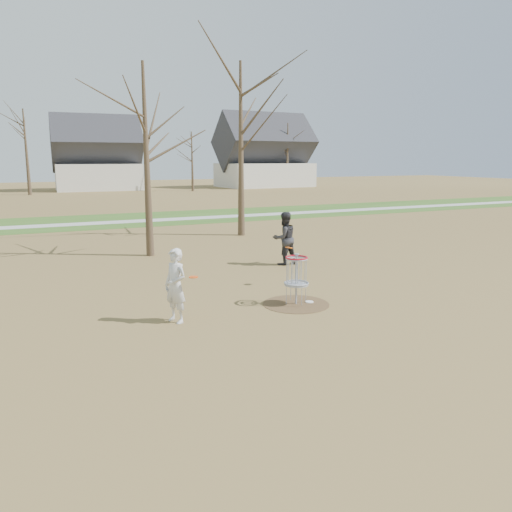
# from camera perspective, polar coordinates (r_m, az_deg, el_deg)

# --- Properties ---
(ground) EXTENTS (160.00, 160.00, 0.00)m
(ground) POSITION_cam_1_polar(r_m,az_deg,el_deg) (13.58, 4.59, -5.50)
(ground) COLOR brown
(ground) RESTS_ON ground
(green_band) EXTENTS (160.00, 8.00, 0.01)m
(green_band) POSITION_cam_1_polar(r_m,az_deg,el_deg) (33.19, -13.43, 4.10)
(green_band) COLOR #2D5119
(green_band) RESTS_ON ground
(footpath) EXTENTS (160.00, 1.50, 0.01)m
(footpath) POSITION_cam_1_polar(r_m,az_deg,el_deg) (32.21, -13.08, 3.93)
(footpath) COLOR #9E9E99
(footpath) RESTS_ON green_band
(dirt_circle) EXTENTS (1.80, 1.80, 0.01)m
(dirt_circle) POSITION_cam_1_polar(r_m,az_deg,el_deg) (13.58, 4.59, -5.48)
(dirt_circle) COLOR #47331E
(dirt_circle) RESTS_ON ground
(player_standing) EXTENTS (0.67, 0.77, 1.79)m
(player_standing) POSITION_cam_1_polar(r_m,az_deg,el_deg) (12.02, -9.18, -3.37)
(player_standing) COLOR silver
(player_standing) RESTS_ON ground
(player_throwing) EXTENTS (1.02, 0.83, 1.96)m
(player_throwing) POSITION_cam_1_polar(r_m,az_deg,el_deg) (18.38, 3.26, 2.03)
(player_throwing) COLOR #2C2B2F
(player_throwing) RESTS_ON ground
(disc_grounded) EXTENTS (0.22, 0.22, 0.02)m
(disc_grounded) POSITION_cam_1_polar(r_m,az_deg,el_deg) (13.75, 6.13, -5.23)
(disc_grounded) COLOR white
(disc_grounded) RESTS_ON dirt_circle
(discs_in_play) EXTENTS (3.99, 2.49, 0.09)m
(discs_in_play) POSITION_cam_1_polar(r_m,az_deg,el_deg) (13.56, -0.72, -0.42)
(discs_in_play) COLOR #FF600D
(discs_in_play) RESTS_ON ground
(disc_golf_basket) EXTENTS (0.64, 0.64, 1.35)m
(disc_golf_basket) POSITION_cam_1_polar(r_m,az_deg,el_deg) (13.35, 4.65, -1.74)
(disc_golf_basket) COLOR #9EA3AD
(disc_golf_basket) RESTS_ON ground
(bare_trees) EXTENTS (52.62, 44.98, 9.00)m
(bare_trees) POSITION_cam_1_polar(r_m,az_deg,el_deg) (47.85, -15.20, 12.48)
(bare_trees) COLOR #382B1E
(bare_trees) RESTS_ON ground
(houses_row) EXTENTS (56.51, 10.01, 7.26)m
(houses_row) POSITION_cam_1_polar(r_m,az_deg,el_deg) (64.79, -15.42, 10.40)
(houses_row) COLOR silver
(houses_row) RESTS_ON ground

